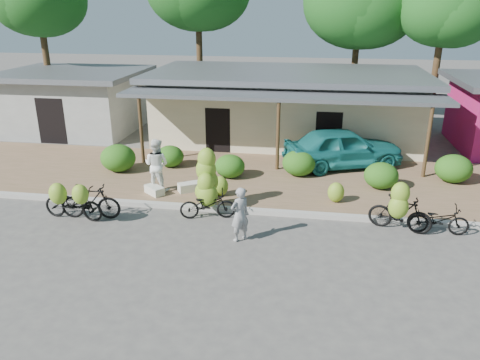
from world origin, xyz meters
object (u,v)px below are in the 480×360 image
object	(u,v)px
vendor	(240,214)
bike_far_left	(72,202)
bike_far_right	(439,220)
teal_van	(343,148)
tree_near_right	(440,7)
bystander	(157,165)
bike_center	(207,190)
sack_far	(154,190)
tree_center_right	(356,1)
bike_left	(89,201)
bike_right	(400,210)
sack_near	(191,187)

from	to	relation	value
vendor	bike_far_left	bearing A→B (deg)	-48.55
bike_far_right	teal_van	xyz separation A→B (m)	(-2.52, 5.39, 0.48)
tree_near_right	bystander	distance (m)	16.86
tree_near_right	bike_center	xyz separation A→B (m)	(-9.16, -12.93, -5.34)
sack_far	bystander	distance (m)	0.89
tree_center_right	bystander	size ratio (longest dim) A/B	4.73
bike_far_left	bike_center	world-z (taller)	bike_center
bike_left	teal_van	distance (m)	10.00
bystander	vendor	bearing A→B (deg)	150.94
tree_center_right	bike_left	bearing A→B (deg)	-118.72
bike_right	teal_van	distance (m)	5.66
tree_center_right	bystander	distance (m)	16.21
tree_near_right	bike_left	size ratio (longest dim) A/B	4.12
vendor	sack_far	bearing A→B (deg)	-80.89
sack_far	vendor	distance (m)	4.39
tree_near_right	sack_far	bearing A→B (deg)	-133.76
bike_right	sack_far	xyz separation A→B (m)	(-7.96, 1.46, -0.44)
tree_near_right	bike_left	distance (m)	19.58
bike_right	bystander	xyz separation A→B (m)	(-7.96, 1.86, 0.35)
sack_near	bike_right	bearing A→B (deg)	-15.95
bike_left	bike_right	distance (m)	9.35
bike_center	bystander	world-z (taller)	bike_center
teal_van	bystander	bearing A→B (deg)	97.41
tree_center_right	vendor	xyz separation A→B (m)	(-3.87, -16.49, -5.68)
bystander	teal_van	world-z (taller)	bystander
bike_far_right	sack_near	world-z (taller)	bike_far_right
vendor	bike_left	bearing A→B (deg)	-50.53
bike_right	bike_far_right	xyz separation A→B (m)	(1.14, 0.09, -0.26)
bike_far_left	teal_van	size ratio (longest dim) A/B	0.43
sack_far	bike_far_left	bearing A→B (deg)	-131.46
sack_far	teal_van	world-z (taller)	teal_van
vendor	teal_van	xyz separation A→B (m)	(3.13, 6.70, 0.12)
bike_far_right	vendor	distance (m)	5.82
bike_center	vendor	size ratio (longest dim) A/B	1.33
bike_far_left	teal_van	distance (m)	10.49
tree_near_right	bike_center	world-z (taller)	tree_near_right
bike_center	teal_van	size ratio (longest dim) A/B	0.45
bike_right	bike_far_right	bearing A→B (deg)	-67.91
bike_right	bystander	bearing A→B (deg)	94.38
tree_center_right	sack_far	distance (m)	16.82
tree_center_right	bike_right	distance (m)	16.34
tree_center_right	tree_near_right	xyz separation A→B (m)	(4.00, -2.00, -0.31)
vendor	bystander	bearing A→B (deg)	-84.75
bike_center	bystander	xyz separation A→B (m)	(-2.15, 1.52, 0.22)
tree_near_right	teal_van	distance (m)	10.52
tree_center_right	bike_far_right	distance (m)	16.44
teal_van	sack_far	bearing A→B (deg)	100.01
bike_far_left	teal_van	world-z (taller)	teal_van
bike_center	tree_center_right	bearing A→B (deg)	-31.71
bike_far_left	bike_right	bearing A→B (deg)	-80.04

